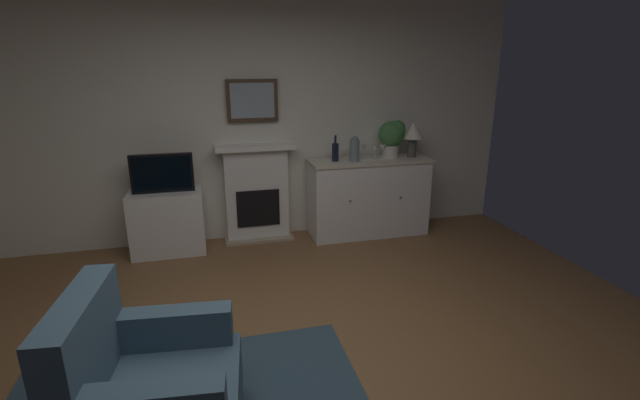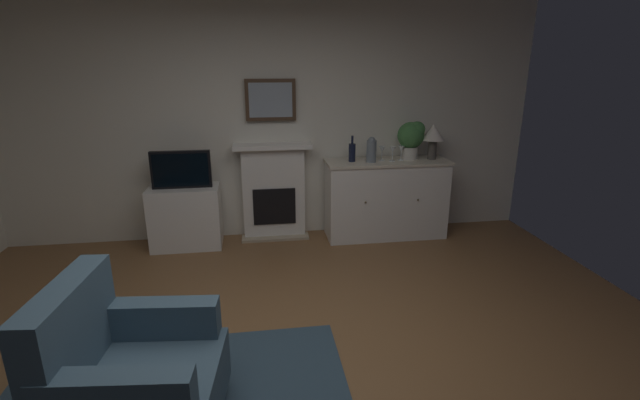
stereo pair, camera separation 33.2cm
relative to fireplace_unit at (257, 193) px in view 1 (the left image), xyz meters
name	(u,v)px [view 1 (the left image)]	position (x,y,z in m)	size (l,w,h in m)	color
ground_plane	(308,385)	(0.01, -2.53, -0.60)	(6.05, 5.37, 0.10)	brown
wall_rear	(253,114)	(0.01, 0.13, 0.87)	(6.05, 0.06, 2.83)	silver
fireplace_unit	(257,193)	(0.00, 0.00, 0.00)	(0.87, 0.30, 1.10)	white
framed_picture	(252,101)	(0.00, 0.05, 1.02)	(0.55, 0.04, 0.45)	#473323
sideboard_cabinet	(368,197)	(1.28, -0.18, -0.10)	(1.40, 0.49, 0.90)	white
table_lamp	(413,133)	(1.80, -0.18, 0.63)	(0.26, 0.26, 0.40)	#4C4742
wine_bottle	(335,152)	(0.87, -0.17, 0.46)	(0.08, 0.08, 0.29)	black
wine_glass_left	(364,149)	(1.21, -0.17, 0.48)	(0.07, 0.07, 0.16)	silver
wine_glass_center	(375,149)	(1.32, -0.22, 0.48)	(0.07, 0.07, 0.16)	silver
wine_glass_right	(383,148)	(1.43, -0.19, 0.48)	(0.07, 0.07, 0.16)	silver
vase_decorative	(354,149)	(1.08, -0.23, 0.49)	(0.11, 0.11, 0.28)	slate
tv_cabinet	(168,222)	(-0.97, -0.16, -0.21)	(0.75, 0.42, 0.68)	white
tv_set	(162,173)	(-0.98, -0.19, 0.33)	(0.62, 0.07, 0.40)	black
potted_plant_small	(392,135)	(1.57, -0.13, 0.61)	(0.30, 0.30, 0.43)	beige
armchair	(146,389)	(-0.91, -2.86, -0.17)	(0.89, 0.85, 0.92)	#3F596B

